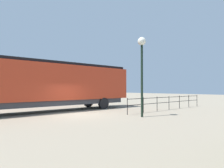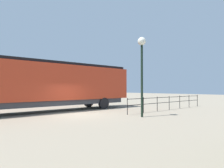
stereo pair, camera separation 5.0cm
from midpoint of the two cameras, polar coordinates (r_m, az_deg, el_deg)
ground_plane at (r=15.29m, az=-9.39°, el=-8.74°), size 120.00×120.00×0.00m
locomotive at (r=17.96m, az=-16.87°, el=0.02°), size 2.91×16.68×4.26m
lamp_post at (r=14.13m, az=8.67°, el=7.62°), size 0.57×0.57×5.58m
platform_fence at (r=19.38m, az=16.19°, el=-4.68°), size 0.05×11.17×1.28m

